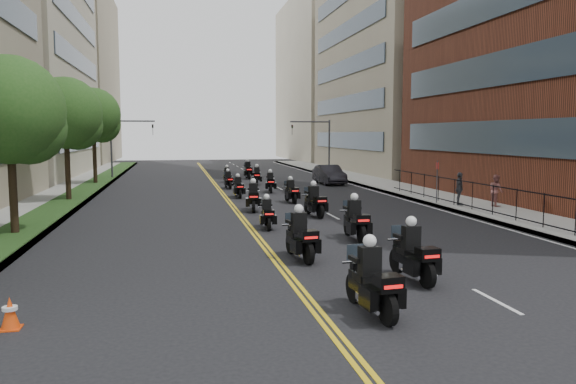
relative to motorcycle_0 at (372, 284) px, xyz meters
name	(u,v)px	position (x,y,z in m)	size (l,w,h in m)	color
ground	(376,309)	(0.25, 0.37, -0.74)	(160.00, 160.00, 0.00)	black
sidewalk_right	(413,192)	(12.25, 25.37, -0.67)	(4.00, 90.00, 0.15)	gray
sidewalk_left	(59,199)	(-11.75, 25.37, -0.67)	(4.00, 90.00, 0.15)	gray
grass_strip	(72,198)	(-10.95, 25.37, -0.57)	(2.00, 90.00, 0.04)	#213E16
building_right_tan	(410,37)	(21.73, 48.37, 14.26)	(15.11, 28.00, 30.00)	gray
building_right_far	(335,80)	(21.75, 78.37, 12.26)	(15.00, 28.00, 26.00)	#A99F88
building_left_far	(56,75)	(-21.75, 78.37, 12.26)	(16.00, 28.00, 26.00)	gray
iron_fence	(504,202)	(11.25, 12.37, 0.16)	(0.05, 28.00, 1.50)	black
street_trees	(49,116)	(-10.80, 18.97, 4.39)	(4.40, 38.40, 7.98)	#312216
traffic_signal_right	(320,139)	(9.79, 42.37, 2.95)	(4.09, 0.20, 5.60)	#3F3F44
traffic_signal_left	(122,139)	(-9.29, 42.37, 2.95)	(4.09, 0.20, 5.60)	#3F3F44
motorcycle_0	(372,284)	(0.00, 0.00, 0.00)	(0.72, 2.55, 1.88)	black
motorcycle_1	(413,256)	(2.19, 2.64, -0.01)	(0.67, 2.53, 1.87)	black
motorcycle_2	(300,238)	(-0.38, 5.98, -0.01)	(0.74, 2.52, 1.86)	black
motorcycle_3	(355,221)	(2.55, 9.00, -0.01)	(0.58, 2.53, 1.87)	black
motorcycle_4	(267,215)	(-0.47, 12.35, -0.14)	(0.50, 2.09, 1.54)	black
motorcycle_5	(315,203)	(2.49, 15.45, -0.02)	(0.74, 2.47, 1.83)	black
motorcycle_6	(253,198)	(-0.29, 18.11, -0.04)	(0.71, 2.43, 1.79)	black
motorcycle_7	(291,192)	(2.50, 21.41, -0.10)	(0.59, 2.20, 1.62)	black
motorcycle_8	(238,188)	(-0.39, 24.78, -0.11)	(0.52, 2.16, 1.60)	black
motorcycle_9	(270,183)	(2.28, 27.74, -0.09)	(0.63, 2.25, 1.66)	black
motorcycle_10	(228,181)	(-0.46, 31.09, -0.14)	(0.60, 2.08, 1.54)	black
motorcycle_11	(257,177)	(2.20, 33.96, -0.07)	(0.69, 2.31, 1.71)	black
motorcycle_12	(227,175)	(-0.04, 36.63, -0.14)	(0.48, 2.07, 1.53)	black
motorcycle_13	(248,171)	(2.23, 40.12, 0.00)	(0.58, 2.53, 1.87)	black
parked_sedan	(329,175)	(8.25, 33.32, 0.06)	(1.69, 4.85, 1.60)	black
pedestrian_b	(496,190)	(13.20, 16.26, 0.30)	(0.87, 0.68, 1.79)	#965752
pedestrian_c	(459,189)	(11.45, 17.16, 0.35)	(1.10, 0.46, 1.88)	#3D3E44
traffic_cone	(10,313)	(-8.02, 0.62, -0.39)	(0.43, 0.43, 0.72)	#E4410C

